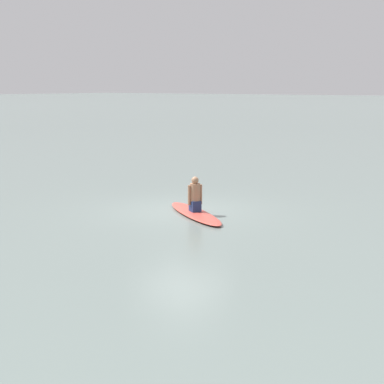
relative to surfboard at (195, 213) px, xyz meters
name	(u,v)px	position (x,y,z in m)	size (l,w,h in m)	color
ground_plane	(182,211)	(-0.62, 0.21, -0.06)	(400.00, 400.00, 0.00)	slate
surfboard	(195,213)	(0.00, 0.00, 0.00)	(3.33, 0.72, 0.12)	#D84C3F
person_paddler	(195,196)	(0.00, 0.00, 0.50)	(0.42, 0.41, 0.99)	navy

